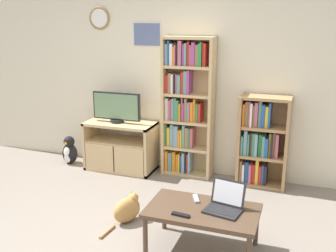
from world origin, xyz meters
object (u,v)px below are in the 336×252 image
(tv_stand, at_px, (120,146))
(remote_near_laptop, at_px, (181,215))
(television, at_px, (117,107))
(remote_far_from_laptop, at_px, (196,199))
(bookshelf_tall, at_px, (185,107))
(bookshelf_short, at_px, (260,142))
(cat, at_px, (128,209))
(coffee_table, at_px, (202,213))
(penguin_figurine, at_px, (69,151))
(laptop, at_px, (225,203))

(tv_stand, relative_size, remote_near_laptop, 5.76)
(television, height_order, remote_far_from_laptop, television)
(television, bearing_deg, bookshelf_tall, 8.79)
(bookshelf_short, relative_size, cat, 1.96)
(bookshelf_tall, height_order, bookshelf_short, bookshelf_tall)
(coffee_table, bearing_deg, penguin_figurine, 147.52)
(remote_far_from_laptop, bearing_deg, penguin_figurine, -54.25)
(tv_stand, distance_m, remote_near_laptop, 2.24)
(bookshelf_tall, relative_size, bookshelf_short, 1.60)
(bookshelf_short, bearing_deg, penguin_figurine, -176.37)
(laptop, relative_size, remote_near_laptop, 2.13)
(bookshelf_tall, distance_m, remote_near_laptop, 2.02)
(remote_near_laptop, bearing_deg, cat, 64.48)
(television, distance_m, laptop, 2.37)
(tv_stand, bearing_deg, remote_far_from_laptop, -43.59)
(coffee_table, bearing_deg, remote_near_laptop, -127.89)
(bookshelf_short, height_order, penguin_figurine, bookshelf_short)
(coffee_table, height_order, laptop, laptop)
(laptop, relative_size, penguin_figurine, 0.86)
(cat, bearing_deg, coffee_table, 11.10)
(tv_stand, xyz_separation_m, coffee_table, (1.56, -1.55, 0.03))
(remote_far_from_laptop, relative_size, penguin_figurine, 0.40)
(television, bearing_deg, coffee_table, -44.07)
(bookshelf_short, bearing_deg, television, -176.51)
(bookshelf_short, xyz_separation_m, laptop, (-0.11, -1.61, -0.09))
(television, xyz_separation_m, bookshelf_tall, (0.92, 0.14, 0.05))
(tv_stand, distance_m, coffee_table, 2.20)
(laptop, bearing_deg, tv_stand, 150.36)
(television, distance_m, penguin_figurine, 1.02)
(remote_near_laptop, bearing_deg, laptop, -48.07)
(television, height_order, penguin_figurine, television)
(bookshelf_tall, bearing_deg, remote_near_laptop, -74.03)
(coffee_table, bearing_deg, bookshelf_short, 79.90)
(tv_stand, height_order, remote_near_laptop, tv_stand)
(bookshelf_tall, distance_m, bookshelf_short, 1.05)
(laptop, relative_size, remote_far_from_laptop, 2.13)
(coffee_table, xyz_separation_m, laptop, (0.19, 0.05, 0.11))
(bookshelf_short, height_order, coffee_table, bookshelf_short)
(remote_near_laptop, relative_size, remote_far_from_laptop, 1.00)
(cat, bearing_deg, remote_far_from_laptop, 20.46)
(remote_far_from_laptop, distance_m, cat, 0.80)
(television, height_order, bookshelf_short, bookshelf_short)
(laptop, bearing_deg, bookshelf_tall, 128.74)
(television, distance_m, remote_near_laptop, 2.31)
(television, bearing_deg, remote_near_laptop, -49.97)
(tv_stand, bearing_deg, remote_near_laptop, -50.68)
(television, xyz_separation_m, laptop, (1.79, -1.50, -0.41))
(television, distance_m, bookshelf_tall, 0.93)
(bookshelf_short, distance_m, cat, 1.87)
(bookshelf_tall, relative_size, penguin_figurine, 4.47)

